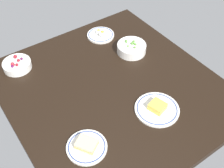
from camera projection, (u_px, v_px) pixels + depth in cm
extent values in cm
cube|color=black|center=(112.00, 89.00, 154.75)|extent=(114.79, 107.05, 4.00)
cylinder|color=white|center=(157.00, 109.00, 141.76)|extent=(22.19, 22.19, 1.02)
torus|color=#33478C|center=(157.00, 109.00, 141.39)|extent=(20.03, 20.03, 0.50)
cube|color=#F2D14C|center=(157.00, 106.00, 140.19)|extent=(8.89, 8.65, 3.36)
cylinder|color=white|center=(87.00, 147.00, 126.60)|extent=(18.26, 18.26, 1.15)
torus|color=#33478C|center=(87.00, 146.00, 126.19)|extent=(16.57, 16.57, 0.50)
cube|color=beige|center=(87.00, 146.00, 125.76)|extent=(11.07, 10.41, 1.20)
cube|color=#E5B24C|center=(87.00, 144.00, 125.04)|extent=(11.07, 10.41, 0.80)
cube|color=beige|center=(86.00, 143.00, 124.33)|extent=(11.07, 10.41, 1.20)
cylinder|color=white|center=(101.00, 35.00, 184.53)|extent=(17.34, 17.34, 1.28)
torus|color=#33478C|center=(101.00, 34.00, 184.07)|extent=(15.76, 15.76, 0.50)
ellipsoid|color=white|center=(99.00, 32.00, 184.20)|extent=(4.07, 4.07, 2.24)
sphere|color=yellow|center=(99.00, 30.00, 183.48)|extent=(1.63, 1.63, 1.63)
ellipsoid|color=white|center=(102.00, 34.00, 182.23)|extent=(4.98, 4.98, 2.74)
sphere|color=yellow|center=(102.00, 32.00, 181.35)|extent=(1.99, 1.99, 1.99)
cylinder|color=white|center=(17.00, 65.00, 162.27)|extent=(15.83, 15.83, 4.04)
torus|color=white|center=(16.00, 63.00, 160.83)|extent=(15.99, 15.99, 0.80)
sphere|color=maroon|center=(15.00, 57.00, 162.79)|extent=(2.15, 2.15, 2.15)
sphere|color=#B2232D|center=(12.00, 64.00, 158.36)|extent=(2.09, 2.09, 2.09)
sphere|color=maroon|center=(18.00, 60.00, 160.91)|extent=(1.65, 1.65, 1.65)
sphere|color=maroon|center=(14.00, 65.00, 158.52)|extent=(1.45, 1.45, 1.45)
sphere|color=maroon|center=(17.00, 65.00, 158.34)|extent=(1.60, 1.60, 1.60)
sphere|color=#59144C|center=(22.00, 59.00, 162.07)|extent=(1.41, 1.41, 1.41)
sphere|color=#59144C|center=(12.00, 66.00, 157.57)|extent=(1.41, 1.41, 1.41)
cylinder|color=white|center=(131.00, 48.00, 171.94)|extent=(17.34, 17.34, 5.19)
torus|color=white|center=(132.00, 45.00, 170.09)|extent=(17.45, 17.45, 0.80)
sphere|color=#599E38|center=(126.00, 42.00, 171.18)|extent=(1.33, 1.33, 1.33)
sphere|color=#599E38|center=(136.00, 44.00, 169.54)|extent=(1.18, 1.18, 1.18)
sphere|color=#599E38|center=(132.00, 43.00, 170.00)|extent=(1.54, 1.54, 1.54)
sphere|color=#599E38|center=(134.00, 41.00, 171.45)|extent=(1.35, 1.35, 1.35)
sphere|color=#599E38|center=(126.00, 41.00, 172.03)|extent=(1.25, 1.25, 1.25)
sphere|color=#599E38|center=(134.00, 44.00, 170.20)|extent=(1.04, 1.04, 1.04)
sphere|color=#599E38|center=(135.00, 47.00, 167.56)|extent=(1.21, 1.21, 1.21)
sphere|color=#599E38|center=(128.00, 46.00, 168.45)|extent=(1.10, 1.10, 1.10)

